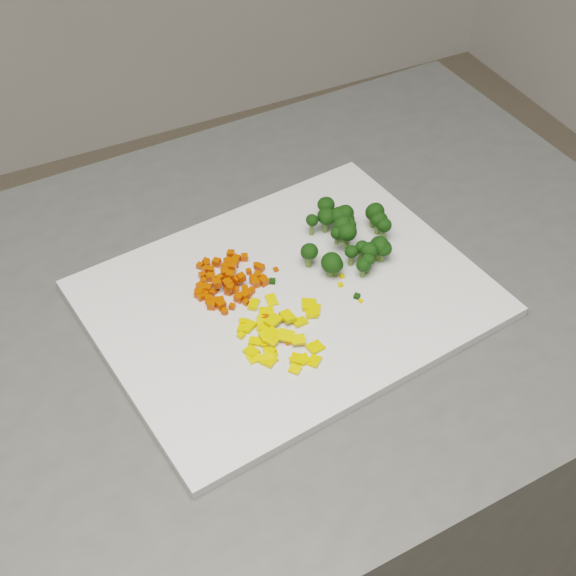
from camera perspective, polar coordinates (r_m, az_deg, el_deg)
name	(u,v)px	position (r m, az deg, el deg)	size (l,w,h in m)	color
counter_block	(277,504)	(1.24, -0.80, -15.10)	(0.92, 0.64, 0.90)	#4B4B48
cutting_board	(288,298)	(0.86, 0.00, -0.72)	(0.40, 0.31, 0.01)	silver
carrot_pile	(228,276)	(0.87, -4.26, 0.89)	(0.09, 0.09, 0.03)	#C03102
pepper_pile	(286,328)	(0.82, -0.11, -2.84)	(0.10, 0.10, 0.01)	#DFB10B
broccoli_pile	(343,230)	(0.90, 3.91, 4.15)	(0.11, 0.11, 0.05)	black
carrot_cube_0	(225,311)	(0.84, -4.52, -1.66)	(0.01, 0.01, 0.01)	#C03102
carrot_cube_1	(220,278)	(0.87, -4.89, 0.71)	(0.01, 0.01, 0.01)	#C03102
carrot_cube_2	(249,293)	(0.86, -2.81, -0.37)	(0.01, 0.01, 0.01)	#C03102
carrot_cube_3	(229,286)	(0.87, -4.19, 0.12)	(0.01, 0.01, 0.01)	#C03102
carrot_cube_4	(207,288)	(0.87, -5.75, -0.04)	(0.01, 0.01, 0.01)	#C03102
carrot_cube_5	(206,261)	(0.90, -5.85, 1.90)	(0.01, 0.01, 0.01)	#C03102
carrot_cube_6	(224,273)	(0.87, -4.56, 1.09)	(0.01, 0.01, 0.01)	#C03102
carrot_cube_7	(204,290)	(0.87, -6.00, -0.11)	(0.01, 0.01, 0.01)	#C03102
carrot_cube_8	(207,264)	(0.89, -5.78, 1.69)	(0.01, 0.01, 0.01)	#C03102
carrot_cube_9	(264,281)	(0.87, -1.73, 0.49)	(0.01, 0.01, 0.01)	#C03102
carrot_cube_10	(251,291)	(0.86, -2.62, -0.21)	(0.01, 0.01, 0.01)	#C03102
carrot_cube_11	(236,290)	(0.86, -3.73, -0.16)	(0.01, 0.01, 0.01)	#C03102
carrot_cube_12	(227,261)	(0.90, -4.32, 1.91)	(0.01, 0.01, 0.01)	#C03102
carrot_cube_13	(211,305)	(0.85, -5.46, -1.21)	(0.01, 0.01, 0.01)	#C03102
carrot_cube_14	(204,281)	(0.88, -6.02, 0.49)	(0.01, 0.01, 0.01)	#C03102
carrot_cube_15	(258,276)	(0.88, -2.17, 0.88)	(0.01, 0.01, 0.01)	#C03102
carrot_cube_16	(241,277)	(0.86, -3.34, 0.76)	(0.01, 0.01, 0.01)	#C03102
carrot_cube_17	(206,269)	(0.89, -5.88, 1.34)	(0.01, 0.01, 0.01)	#C03102
carrot_cube_18	(224,280)	(0.87, -4.61, 0.54)	(0.01, 0.01, 0.01)	#C03102
carrot_cube_19	(253,278)	(0.87, -2.48, 0.68)	(0.01, 0.01, 0.01)	#C03102
carrot_cube_20	(232,307)	(0.85, -3.99, -1.32)	(0.01, 0.01, 0.01)	#C03102
carrot_cube_21	(215,301)	(0.85, -5.19, -0.92)	(0.01, 0.01, 0.01)	#C03102
carrot_cube_22	(211,270)	(0.89, -5.51, 1.28)	(0.01, 0.01, 0.01)	#C03102
carrot_cube_23	(198,294)	(0.86, -6.44, -0.39)	(0.01, 0.01, 0.01)	#C03102
carrot_cube_24	(237,280)	(0.87, -3.65, 0.58)	(0.01, 0.01, 0.01)	#C03102
carrot_cube_25	(211,277)	(0.88, -5.50, 0.78)	(0.01, 0.01, 0.01)	#C03102
carrot_cube_26	(239,298)	(0.85, -3.52, -0.70)	(0.01, 0.01, 0.01)	#C03102
carrot_cube_27	(234,263)	(0.89, -3.83, 1.80)	(0.01, 0.01, 0.01)	#C03102
carrot_cube_28	(200,286)	(0.87, -6.26, 0.13)	(0.01, 0.01, 0.01)	#C03102
carrot_cube_29	(245,289)	(0.86, -3.07, -0.07)	(0.01, 0.01, 0.01)	#C03102
carrot_cube_30	(253,282)	(0.87, -2.48, 0.45)	(0.01, 0.01, 0.01)	#C03102
carrot_cube_31	(210,278)	(0.88, -5.59, 0.73)	(0.01, 0.01, 0.01)	#C03102
carrot_cube_32	(248,292)	(0.86, -2.85, -0.31)	(0.01, 0.01, 0.01)	#C03102
carrot_cube_33	(230,254)	(0.90, -4.13, 2.39)	(0.01, 0.01, 0.01)	#C03102
carrot_cube_34	(221,301)	(0.85, -4.82, -0.93)	(0.01, 0.01, 0.01)	#C03102
carrot_cube_35	(225,312)	(0.84, -4.53, -1.68)	(0.01, 0.01, 0.01)	#C03102
carrot_cube_36	(236,259)	(0.90, -3.69, 2.07)	(0.01, 0.01, 0.01)	#C03102
carrot_cube_37	(217,283)	(0.86, -5.09, 0.33)	(0.01, 0.01, 0.01)	#C03102
carrot_cube_38	(215,279)	(0.87, -5.19, 0.61)	(0.01, 0.01, 0.01)	#C03102
carrot_cube_39	(228,284)	(0.86, -4.32, 0.29)	(0.01, 0.01, 0.01)	#C03102
carrot_cube_40	(208,299)	(0.85, -5.69, -0.78)	(0.01, 0.01, 0.01)	#C03102
carrot_cube_41	(201,297)	(0.86, -6.23, -0.65)	(0.01, 0.01, 0.01)	#C03102
carrot_cube_42	(246,302)	(0.85, -3.00, -1.03)	(0.01, 0.01, 0.01)	#C03102
carrot_cube_43	(245,257)	(0.90, -3.11, 2.19)	(0.01, 0.01, 0.01)	#C03102
carrot_cube_44	(209,302)	(0.85, -5.62, -0.98)	(0.01, 0.01, 0.01)	#C03102
carrot_cube_45	(229,291)	(0.86, -4.24, -0.20)	(0.01, 0.01, 0.01)	#C03102
carrot_cube_46	(256,283)	(0.87, -2.32, 0.34)	(0.01, 0.01, 0.01)	#C03102
carrot_cube_47	(221,305)	(0.85, -4.81, -1.20)	(0.01, 0.01, 0.01)	#C03102
carrot_cube_48	(200,266)	(0.89, -6.28, 1.59)	(0.01, 0.01, 0.01)	#C03102
carrot_cube_49	(231,275)	(0.87, -4.11, 0.90)	(0.01, 0.01, 0.01)	#C03102
carrot_cube_50	(263,278)	(0.88, -1.78, 0.75)	(0.01, 0.01, 0.01)	#C03102
carrot_cube_51	(229,264)	(0.89, -4.23, 1.75)	(0.01, 0.01, 0.01)	#C03102
carrot_cube_52	(256,265)	(0.89, -2.29, 1.62)	(0.01, 0.01, 0.01)	#C03102
carrot_cube_53	(245,295)	(0.85, -3.07, -0.53)	(0.01, 0.01, 0.01)	#C03102
carrot_cube_54	(206,294)	(0.86, -5.86, -0.44)	(0.01, 0.01, 0.01)	#C03102
carrot_cube_55	(225,267)	(0.89, -4.51, 1.51)	(0.01, 0.01, 0.01)	#C03102
carrot_cube_56	(231,269)	(0.89, -4.10, 1.33)	(0.01, 0.01, 0.01)	#C03102
carrot_cube_57	(230,282)	(0.87, -4.16, 0.46)	(0.01, 0.01, 0.01)	#C03102
carrot_cube_58	(213,292)	(0.86, -5.38, -0.32)	(0.01, 0.01, 0.01)	#C03102
carrot_cube_59	(217,262)	(0.89, -5.10, 1.82)	(0.01, 0.01, 0.01)	#C03102
carrot_cube_60	(230,288)	(0.86, -4.13, 0.02)	(0.01, 0.01, 0.01)	#C03102
carrot_cube_61	(232,282)	(0.87, -4.02, 0.46)	(0.01, 0.01, 0.01)	#C03102
carrot_cube_62	(202,276)	(0.88, -6.10, 0.89)	(0.01, 0.01, 0.01)	#C03102
carrot_cube_63	(201,291)	(0.86, -6.17, -0.21)	(0.01, 0.01, 0.01)	#C03102
carrot_cube_64	(249,272)	(0.88, -2.82, 1.18)	(0.01, 0.01, 0.01)	#C03102
carrot_cube_65	(260,268)	(0.89, -1.99, 1.44)	(0.01, 0.01, 0.01)	#C03102
carrot_cube_66	(231,254)	(0.90, -4.08, 2.42)	(0.01, 0.01, 0.01)	#C03102
carrot_cube_67	(233,267)	(0.88, -3.96, 1.49)	(0.01, 0.01, 0.01)	#C03102
carrot_cube_68	(198,293)	(0.86, -6.39, -0.36)	(0.01, 0.01, 0.01)	#C03102
pepper_chunk_0	(295,369)	(0.79, 0.49, -5.81)	(0.01, 0.01, 0.00)	#DFB10B
pepper_chunk_1	(297,360)	(0.80, 0.61, -5.12)	(0.01, 0.01, 0.00)	#DFB10B
pepper_chunk_2	(264,328)	(0.83, -1.70, -2.85)	(0.01, 0.01, 0.00)	#DFB10B
pepper_chunk_3	(251,352)	(0.80, -2.62, -4.55)	(0.01, 0.01, 0.00)	#DFB10B
pepper_chunk_4	(268,362)	(0.79, -1.45, -5.25)	(0.01, 0.01, 0.00)	#DFB10B
pepper_chunk_5	(298,359)	(0.80, 0.72, -5.08)	(0.01, 0.02, 0.00)	#DFB10B
pepper_chunk_6	(288,316)	(0.83, -0.03, -2.02)	(0.02, 0.01, 0.00)	#DFB10B
pepper_chunk_7	(267,339)	(0.82, -1.48, -3.62)	(0.02, 0.01, 0.00)	#DFB10B
pepper_chunk_8	(267,359)	(0.80, -1.50, -5.10)	(0.01, 0.01, 0.00)	#DFB10B
pepper_chunk_9	(314,361)	(0.80, 1.88, -5.22)	(0.01, 0.01, 0.00)	#DFB10B
pepper_chunk_10	(312,312)	(0.84, 1.69, -1.72)	(0.02, 0.01, 0.00)	#DFB10B
pepper_chunk_11	(274,320)	(0.83, -1.03, -2.31)	(0.02, 0.01, 0.00)	#DFB10B
pepper_chunk_12	(268,340)	(0.81, -1.40, -3.72)	(0.02, 0.02, 0.00)	#DFB10B
pepper_chunk_13	(269,358)	(0.80, -1.38, -5.01)	(0.01, 0.01, 0.00)	#DFB10B
pepper_chunk_14	(245,327)	(0.83, -3.11, -2.76)	(0.02, 0.01, 0.00)	#DFB10B
pepper_chunk_15	(315,310)	(0.84, 1.91, -1.54)	(0.01, 0.01, 0.00)	#DFB10B
pepper_chunk_16	(272,334)	(0.81, -1.13, -3.30)	(0.01, 0.01, 0.00)	#DFB10B
pepper_chunk_17	(286,336)	(0.81, -0.15, -3.40)	(0.02, 0.01, 0.00)	#DFB10B
pepper_chunk_18	(262,321)	(0.83, -1.86, -2.35)	(0.01, 0.01, 0.00)	#DFB10B
pepper_chunk_19	(254,357)	(0.80, -2.45, -4.96)	(0.01, 0.01, 0.00)	#DFB10B
pepper_chunk_20	(300,322)	(0.83, 0.85, -2.42)	(0.01, 0.01, 0.00)	#DFB10B
pepper_chunk_21	(254,304)	(0.85, -2.45, -1.16)	(0.02, 0.01, 0.00)	#DFB10B
pepper_chunk_22	(272,300)	(0.85, -1.17, -0.87)	(0.02, 0.01, 0.00)	#DFB10B
pepper_chunk_23	(309,305)	(0.85, 1.51, -1.19)	(0.02, 0.02, 0.00)	#DFB10B
pepper_chunk_24	(304,359)	(0.80, 1.17, -5.08)	(0.01, 0.01, 0.00)	#DFB10B
pepper_chunk_25	(274,338)	(0.81, -1.01, -3.60)	(0.02, 0.01, 0.00)	#DFB10B
pepper_chunk_26	(266,336)	(0.81, -1.57, -3.42)	(0.01, 0.01, 0.00)	#DFB10B
pepper_chunk_27	(266,312)	(0.84, -1.57, -1.71)	(0.01, 0.02, 0.00)	#DFB10B
pepper_chunk_28	(255,341)	(0.81, -2.34, -3.82)	(0.01, 0.01, 0.00)	#DFB10B
pepper_chunk_29	(248,325)	(0.83, -2.84, -2.67)	(0.01, 0.01, 0.00)	#DFB10B
pepper_chunk_30	(315,347)	(0.81, 1.96, -4.23)	(0.01, 0.02, 0.00)	#DFB10B
pepper_chunk_31	(299,340)	(0.81, 0.76, -3.69)	(0.01, 0.01, 0.00)	#DFB10B
pepper_chunk_32	(270,352)	(0.80, -1.26, -4.58)	(0.01, 0.01, 0.00)	#DFB10B
broccoli_floret_0	(374,216)	(0.94, 6.13, 5.11)	(0.03, 0.03, 0.03)	black
broccoli_floret_1	(336,268)	(0.88, 3.44, 1.43)	(0.02, 0.02, 0.02)	black
broccoli_floret_2	(341,227)	(0.93, 3.77, 4.36)	(0.02, 0.02, 0.02)	black
broccoli_floret_3	(342,230)	(0.90, 3.84, 4.14)	(0.03, 0.03, 0.03)	black
broccoli_floret_4	(368,255)	(0.89, 5.71, 2.34)	(0.03, 0.03, 0.03)	black
broccoli_floret_5	(342,231)	(0.90, 3.87, 4.10)	(0.02, 0.02, 0.02)	black
broccoli_floret_6	(344,218)	(0.93, 3.98, 4.96)	(0.03, 0.03, 0.03)	black
broccoli_floret_7	(349,230)	(0.90, 4.35, 4.13)	(0.02, 0.02, 0.03)	black
broccoli_floret_8	(312,226)	(0.92, 1.69, 4.46)	(0.02, 0.02, 0.03)	black
broccoli_floret_9	(367,264)	(0.88, 5.67, 1.72)	(0.02, 0.02, 0.02)	black
broccoli_floret_10	(382,251)	(0.90, 6.69, 2.59)	(0.03, 0.03, 0.03)	black
broccoli_floret_11	(337,236)	(0.90, 3.51, 3.71)	(0.02, 0.02, 0.02)	black
broccoli_floret_12	(363,269)	(0.88, 5.34, 1.38)	(0.02, 0.02, 0.02)	black
broccoli_floret_13	(309,256)	(0.88, 1.48, 2.29)	(0.03, 0.03, 0.03)	black
broccoli_floret_14	(361,252)	(0.89, 5.21, 2.55)	(0.02, 0.02, 0.03)	black
broccoli_floret_15	(325,209)	(0.95, 2.67, 5.62)	(0.03, 0.03, 0.03)	black
broccoli_floret_16	(346,236)	(0.89, 4.18, 3.74)	(0.03, 0.03, 0.03)	black
broccoli_floret_17	(326,221)	(0.93, 2.69, 4.78)	(0.03, 0.03, 0.03)	black
broccoli_floret_18	(383,231)	(0.92, 6.79, 4.04)	(0.02, 0.02, 0.03)	black
broccoli_floret_19	(331,266)	(0.87, 3.06, 1.59)	(0.03, 0.03, 0.03)	black
broccoli_floret_20	(378,224)	(0.93, 6.42, 4.58)	(0.03, 0.03, 0.03)	black
broccoli_floret_21	(344,222)	(0.93, 3.99, 4.70)	(0.03, 0.03, 0.03)	black
broccoli_floret_22	(379,250)	(0.90, 6.46, 2.73)	(0.03, 0.03, 0.03)	black
broccoli_floret_23	(338,220)	(0.93, 3.58, 4.84)	(0.03, 0.03, 0.03)	black
broccoli_floret_24	(308,255)	(0.89, 1.40, 2.33)	(0.02, 0.02, 0.02)	black
broccoli_floret_25	(351,256)	(0.89, 4.51, 2.28)	(0.02, 0.02, 0.03)	black
stray_bit_0	(272,281)	(0.87, -1.13, 0.49)	(0.01, 0.01, 0.00)	black
stray_bit_1	(257,269)	(0.89, -2.22, 1.39)	(0.00, 0.00, 0.00)	black
stray_bit_2	(357,296)	(0.86, 4.92, -0.58)	(0.01, 0.01, 0.00)	black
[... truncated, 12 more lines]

